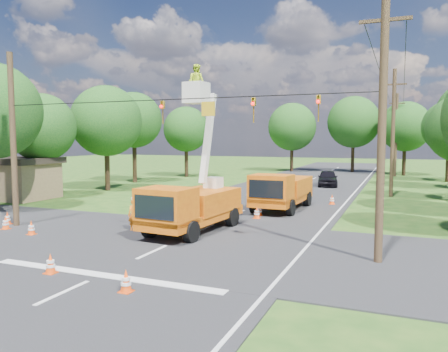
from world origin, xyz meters
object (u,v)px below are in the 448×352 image
at_px(shed, 18,178).
at_px(tree_far_a, 292,127).
at_px(traffic_cone_4, 31,228).
at_px(traffic_cone_8, 136,215).
at_px(tree_far_b, 354,122).
at_px(tree_left_e, 134,120).
at_px(distant_car, 328,178).
at_px(tree_left_f, 186,129).
at_px(bucket_truck, 192,198).
at_px(tree_left_c, 41,128).
at_px(traffic_cone_6, 7,218).
at_px(ground_worker, 134,215).
at_px(tree_left_d, 106,121).
at_px(traffic_cone_3, 259,210).
at_px(traffic_cone_5, 6,223).
at_px(tree_far_c, 405,127).
at_px(traffic_cone_7, 332,200).
at_px(pole_right_near, 382,125).
at_px(pole_left, 13,141).
at_px(pole_right_far, 396,134).
at_px(pole_right_mid, 393,132).
at_px(traffic_cone_0, 50,264).
at_px(traffic_cone_1, 126,281).
at_px(traffic_cone_2, 257,213).
at_px(second_truck, 281,191).

height_order(shed, tree_far_a, tree_far_a).
bearing_deg(traffic_cone_4, traffic_cone_8, 61.22).
distance_m(tree_far_a, tree_far_b, 8.27).
bearing_deg(tree_far_b, tree_left_e, -130.72).
height_order(distant_car, tree_left_f, tree_left_f).
distance_m(bucket_truck, tree_left_c, 18.03).
bearing_deg(traffic_cone_6, ground_worker, 9.91).
xyz_separation_m(tree_left_d, tree_left_e, (-1.80, 7.00, 0.37)).
height_order(tree_left_c, tree_far_b, tree_far_b).
distance_m(bucket_truck, tree_far_b, 43.31).
bearing_deg(traffic_cone_3, traffic_cone_5, -141.26).
relative_size(tree_left_e, tree_far_c, 1.03).
height_order(tree_left_d, tree_far_c, tree_left_d).
height_order(traffic_cone_7, pole_right_near, pole_right_near).
bearing_deg(ground_worker, tree_far_c, 46.24).
height_order(distant_car, pole_right_near, pole_right_near).
height_order(bucket_truck, pole_left, pole_left).
distance_m(traffic_cone_7, pole_right_far, 26.79).
bearing_deg(pole_right_mid, tree_far_c, 87.40).
height_order(traffic_cone_0, pole_right_near, pole_right_near).
bearing_deg(traffic_cone_0, tree_left_c, 135.16).
bearing_deg(tree_far_a, pole_left, -95.97).
distance_m(traffic_cone_5, tree_left_d, 17.85).
bearing_deg(tree_far_a, tree_left_e, -119.33).
relative_size(ground_worker, traffic_cone_4, 2.27).
bearing_deg(tree_far_a, traffic_cone_8, -89.11).
bearing_deg(traffic_cone_4, tree_far_b, 77.75).
bearing_deg(tree_left_c, distant_car, 41.50).
xyz_separation_m(traffic_cone_6, tree_far_a, (5.21, 42.94, 5.83)).
distance_m(traffic_cone_6, pole_right_near, 19.31).
height_order(bucket_truck, tree_left_f, tree_left_f).
bearing_deg(traffic_cone_3, traffic_cone_1, -88.98).
distance_m(ground_worker, traffic_cone_1, 8.91).
bearing_deg(bucket_truck, traffic_cone_2, 73.40).
distance_m(second_truck, traffic_cone_5, 15.93).
bearing_deg(ground_worker, pole_right_near, -33.08).
xyz_separation_m(ground_worker, traffic_cone_0, (1.30, -6.97, -0.45)).
bearing_deg(traffic_cone_5, pole_right_mid, 49.64).
xyz_separation_m(ground_worker, shed, (-14.94, 6.69, 0.81)).
xyz_separation_m(pole_right_mid, pole_right_far, (0.00, 20.00, 0.00)).
xyz_separation_m(traffic_cone_0, tree_far_a, (-3.24, 48.66, 5.83)).
relative_size(distant_car, traffic_cone_5, 6.44).
distance_m(distant_car, pole_right_mid, 9.40).
distance_m(traffic_cone_3, traffic_cone_8, 7.16).
height_order(second_truck, tree_left_f, tree_left_f).
distance_m(traffic_cone_8, shed, 14.39).
distance_m(traffic_cone_2, shed, 19.68).
bearing_deg(traffic_cone_7, traffic_cone_8, -131.49).
bearing_deg(pole_right_far, ground_worker, -106.64).
xyz_separation_m(pole_right_near, tree_left_f, (-23.30, 30.00, 0.58)).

